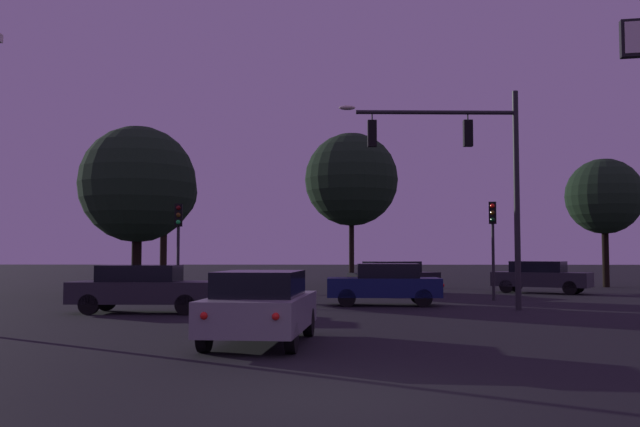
{
  "coord_description": "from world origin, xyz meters",
  "views": [
    {
      "loc": [
        -0.05,
        -8.97,
        1.89
      ],
      "look_at": [
        -0.6,
        13.95,
        3.23
      ],
      "focal_mm": 38.52,
      "sensor_mm": 36.0,
      "label": 1
    }
  ],
  "objects_px": {
    "car_nearside_lane": "(261,306)",
    "tree_left_far": "(138,184)",
    "traffic_light_corner_left": "(493,230)",
    "traffic_light_corner_right": "(178,232)",
    "traffic_signal_mast_arm": "(468,162)",
    "car_far_lane": "(541,276)",
    "car_parked_lot": "(394,277)",
    "car_crossing_left": "(385,284)",
    "tree_right_cluster": "(164,193)",
    "tree_behind_sign": "(351,180)",
    "tree_center_horizon": "(604,197)",
    "car_crossing_right": "(143,288)"
  },
  "relations": [
    {
      "from": "tree_left_far",
      "to": "tree_right_cluster",
      "type": "xyz_separation_m",
      "value": [
        -0.27,
        5.87,
        0.15
      ]
    },
    {
      "from": "car_crossing_right",
      "to": "car_parked_lot",
      "type": "distance_m",
      "value": 13.61
    },
    {
      "from": "tree_left_far",
      "to": "tree_center_horizon",
      "type": "distance_m",
      "value": 25.51
    },
    {
      "from": "tree_behind_sign",
      "to": "tree_left_far",
      "type": "relative_size",
      "value": 1.18
    },
    {
      "from": "traffic_light_corner_left",
      "to": "tree_left_far",
      "type": "relative_size",
      "value": 0.52
    },
    {
      "from": "traffic_signal_mast_arm",
      "to": "car_far_lane",
      "type": "bearing_deg",
      "value": 61.87
    },
    {
      "from": "traffic_light_corner_left",
      "to": "car_parked_lot",
      "type": "relative_size",
      "value": 0.89
    },
    {
      "from": "car_nearside_lane",
      "to": "traffic_light_corner_right",
      "type": "bearing_deg",
      "value": 110.47
    },
    {
      "from": "tree_left_far",
      "to": "tree_right_cluster",
      "type": "bearing_deg",
      "value": 92.62
    },
    {
      "from": "car_nearside_lane",
      "to": "car_crossing_right",
      "type": "distance_m",
      "value": 8.7
    },
    {
      "from": "traffic_light_corner_right",
      "to": "car_crossing_left",
      "type": "xyz_separation_m",
      "value": [
        7.99,
        -1.71,
        -1.95
      ]
    },
    {
      "from": "car_crossing_right",
      "to": "tree_center_horizon",
      "type": "height_order",
      "value": "tree_center_horizon"
    },
    {
      "from": "car_crossing_right",
      "to": "car_crossing_left",
      "type": "bearing_deg",
      "value": 22.76
    },
    {
      "from": "car_parked_lot",
      "to": "traffic_light_corner_left",
      "type": "bearing_deg",
      "value": -48.23
    },
    {
      "from": "traffic_signal_mast_arm",
      "to": "car_parked_lot",
      "type": "bearing_deg",
      "value": 101.1
    },
    {
      "from": "car_parked_lot",
      "to": "tree_left_far",
      "type": "distance_m",
      "value": 12.54
    },
    {
      "from": "car_crossing_left",
      "to": "car_far_lane",
      "type": "bearing_deg",
      "value": 44.65
    },
    {
      "from": "traffic_signal_mast_arm",
      "to": "car_crossing_left",
      "type": "bearing_deg",
      "value": 143.47
    },
    {
      "from": "traffic_light_corner_left",
      "to": "traffic_light_corner_right",
      "type": "xyz_separation_m",
      "value": [
        -12.6,
        -1.18,
        -0.1
      ]
    },
    {
      "from": "traffic_signal_mast_arm",
      "to": "car_nearside_lane",
      "type": "xyz_separation_m",
      "value": [
        -6.04,
        -8.73,
        -4.2
      ]
    },
    {
      "from": "car_far_lane",
      "to": "car_crossing_right",
      "type": "bearing_deg",
      "value": -144.83
    },
    {
      "from": "traffic_light_corner_right",
      "to": "car_crossing_left",
      "type": "distance_m",
      "value": 8.4
    },
    {
      "from": "car_nearside_lane",
      "to": "tree_left_far",
      "type": "xyz_separation_m",
      "value": [
        -7.47,
        16.47,
        4.23
      ]
    },
    {
      "from": "tree_right_cluster",
      "to": "tree_behind_sign",
      "type": "bearing_deg",
      "value": 21.24
    },
    {
      "from": "car_far_lane",
      "to": "car_parked_lot",
      "type": "bearing_deg",
      "value": -172.99
    },
    {
      "from": "car_parked_lot",
      "to": "tree_center_horizon",
      "type": "height_order",
      "value": "tree_center_horizon"
    },
    {
      "from": "car_parked_lot",
      "to": "car_crossing_right",
      "type": "bearing_deg",
      "value": -130.57
    },
    {
      "from": "car_nearside_lane",
      "to": "car_parked_lot",
      "type": "xyz_separation_m",
      "value": [
        4.27,
        17.74,
        0.0
      ]
    },
    {
      "from": "tree_left_far",
      "to": "car_crossing_left",
      "type": "bearing_deg",
      "value": -27.97
    },
    {
      "from": "car_nearside_lane",
      "to": "car_parked_lot",
      "type": "distance_m",
      "value": 18.25
    },
    {
      "from": "traffic_signal_mast_arm",
      "to": "traffic_light_corner_left",
      "type": "bearing_deg",
      "value": 68.62
    },
    {
      "from": "car_crossing_left",
      "to": "tree_right_cluster",
      "type": "xyz_separation_m",
      "value": [
        -11.08,
        11.62,
        4.39
      ]
    },
    {
      "from": "traffic_signal_mast_arm",
      "to": "car_crossing_left",
      "type": "relative_size",
      "value": 1.78
    },
    {
      "from": "traffic_light_corner_left",
      "to": "car_crossing_right",
      "type": "distance_m",
      "value": 14.14
    },
    {
      "from": "tree_left_far",
      "to": "traffic_signal_mast_arm",
      "type": "bearing_deg",
      "value": -29.81
    },
    {
      "from": "traffic_signal_mast_arm",
      "to": "tree_right_cluster",
      "type": "height_order",
      "value": "traffic_signal_mast_arm"
    },
    {
      "from": "car_crossing_right",
      "to": "car_far_lane",
      "type": "bearing_deg",
      "value": 35.17
    },
    {
      "from": "tree_behind_sign",
      "to": "tree_center_horizon",
      "type": "bearing_deg",
      "value": -7.06
    },
    {
      "from": "tree_center_horizon",
      "to": "car_nearside_lane",
      "type": "bearing_deg",
      "value": -124.27
    },
    {
      "from": "traffic_signal_mast_arm",
      "to": "tree_left_far",
      "type": "distance_m",
      "value": 15.57
    },
    {
      "from": "traffic_signal_mast_arm",
      "to": "tree_right_cluster",
      "type": "xyz_separation_m",
      "value": [
        -13.78,
        13.61,
        0.18
      ]
    },
    {
      "from": "car_crossing_left",
      "to": "tree_center_horizon",
      "type": "relative_size",
      "value": 0.58
    },
    {
      "from": "traffic_light_corner_left",
      "to": "tree_center_horizon",
      "type": "bearing_deg",
      "value": 51.25
    },
    {
      "from": "car_far_lane",
      "to": "car_parked_lot",
      "type": "distance_m",
      "value": 7.1
    },
    {
      "from": "traffic_signal_mast_arm",
      "to": "tree_center_horizon",
      "type": "xyz_separation_m",
      "value": [
        10.69,
        15.83,
        0.11
      ]
    },
    {
      "from": "traffic_light_corner_left",
      "to": "tree_behind_sign",
      "type": "bearing_deg",
      "value": 113.28
    },
    {
      "from": "traffic_light_corner_right",
      "to": "car_nearside_lane",
      "type": "xyz_separation_m",
      "value": [
        4.64,
        -12.44,
        -1.95
      ]
    },
    {
      "from": "traffic_light_corner_left",
      "to": "car_far_lane",
      "type": "height_order",
      "value": "traffic_light_corner_left"
    },
    {
      "from": "car_far_lane",
      "to": "car_parked_lot",
      "type": "relative_size",
      "value": 1.04
    },
    {
      "from": "car_far_lane",
      "to": "tree_right_cluster",
      "type": "xyz_separation_m",
      "value": [
        -19.06,
        3.73,
        4.39
      ]
    }
  ]
}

